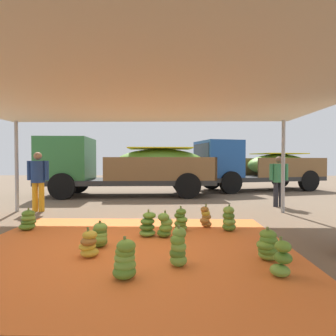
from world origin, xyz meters
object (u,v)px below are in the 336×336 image
object	(u,v)px
banana_bunch_6	(282,260)
cargo_truck_far	(254,166)
banana_bunch_11	(125,260)
banana_bunch_0	(206,217)
banana_bunch_9	(268,246)
banana_bunch_8	(229,219)
banana_bunch_10	(28,221)
banana_bunch_2	(148,225)
worker_1	(279,177)
banana_bunch_5	(89,245)
banana_bunch_3	(165,226)
banana_bunch_7	(181,220)
worker_0	(38,177)
banana_bunch_4	(99,236)
cargo_truck_main	(124,166)
banana_bunch_12	(178,248)

from	to	relation	value
banana_bunch_6	cargo_truck_far	distance (m)	10.66
banana_bunch_11	banana_bunch_6	bearing A→B (deg)	2.60
banana_bunch_0	banana_bunch_9	xyz separation A→B (m)	(0.68, -1.97, -0.01)
banana_bunch_8	banana_bunch_10	world-z (taller)	banana_bunch_8
banana_bunch_2	banana_bunch_11	world-z (taller)	banana_bunch_2
banana_bunch_9	worker_1	size ratio (longest dim) A/B	0.30
banana_bunch_0	banana_bunch_5	world-z (taller)	banana_bunch_0
banana_bunch_3	banana_bunch_5	distance (m)	1.56
banana_bunch_7	banana_bunch_10	bearing A→B (deg)	179.59
banana_bunch_6	worker_0	xyz separation A→B (m)	(-5.27, 4.38, 0.78)
banana_bunch_3	banana_bunch_8	world-z (taller)	banana_bunch_8
banana_bunch_4	cargo_truck_main	size ratio (longest dim) A/B	0.06
banana_bunch_6	cargo_truck_main	bearing A→B (deg)	113.31
banana_bunch_5	banana_bunch_10	world-z (taller)	banana_bunch_10
banana_bunch_5	banana_bunch_9	world-z (taller)	banana_bunch_9
banana_bunch_12	cargo_truck_far	size ratio (longest dim) A/B	0.09
banana_bunch_7	banana_bunch_9	size ratio (longest dim) A/B	1.07
banana_bunch_2	worker_1	bearing A→B (deg)	42.87
banana_bunch_5	worker_1	size ratio (longest dim) A/B	0.28
banana_bunch_9	banana_bunch_4	bearing A→B (deg)	168.42
banana_bunch_9	worker_1	bearing A→B (deg)	67.88
banana_bunch_9	cargo_truck_main	world-z (taller)	cargo_truck_main
banana_bunch_3	cargo_truck_far	world-z (taller)	cargo_truck_far
worker_1	banana_bunch_0	bearing A→B (deg)	-133.05
banana_bunch_2	banana_bunch_7	bearing A→B (deg)	32.78
banana_bunch_4	banana_bunch_9	bearing A→B (deg)	-11.58
banana_bunch_6	banana_bunch_9	bearing A→B (deg)	88.21
banana_bunch_6	banana_bunch_0	bearing A→B (deg)	104.67
banana_bunch_2	cargo_truck_far	size ratio (longest dim) A/B	0.08
banana_bunch_4	banana_bunch_7	xyz separation A→B (m)	(1.39, 1.11, 0.02)
banana_bunch_11	cargo_truck_far	world-z (taller)	cargo_truck_far
banana_bunch_5	banana_bunch_11	size ratio (longest dim) A/B	0.87
banana_bunch_12	cargo_truck_main	bearing A→B (deg)	105.65
cargo_truck_far	banana_bunch_9	bearing A→B (deg)	-104.93
banana_bunch_0	cargo_truck_far	world-z (taller)	cargo_truck_far
banana_bunch_6	worker_0	distance (m)	6.89
banana_bunch_5	cargo_truck_main	world-z (taller)	cargo_truck_main
banana_bunch_6	banana_bunch_10	size ratio (longest dim) A/B	1.08
banana_bunch_2	cargo_truck_main	xyz separation A→B (m)	(-1.59, 6.21, 1.03)
worker_0	banana_bunch_11	bearing A→B (deg)	-53.48
banana_bunch_9	banana_bunch_11	size ratio (longest dim) A/B	0.94
banana_bunch_5	cargo_truck_main	size ratio (longest dim) A/B	0.06
banana_bunch_4	banana_bunch_7	distance (m)	1.78
cargo_truck_far	banana_bunch_3	bearing A→B (deg)	-115.79
banana_bunch_10	cargo_truck_far	world-z (taller)	cargo_truck_far
banana_bunch_2	banana_bunch_5	xyz separation A→B (m)	(-0.78, -1.16, -0.03)
banana_bunch_0	cargo_truck_main	distance (m)	6.22
banana_bunch_2	banana_bunch_8	distance (m)	1.69
banana_bunch_8	banana_bunch_12	xyz separation A→B (m)	(-1.07, -1.91, 0.01)
banana_bunch_5	banana_bunch_10	xyz separation A→B (m)	(-1.79, 1.60, 0.01)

